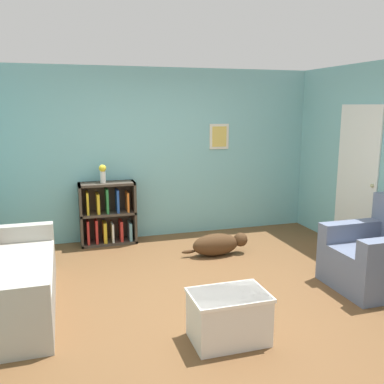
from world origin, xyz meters
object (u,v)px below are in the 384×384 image
Objects in this scene: couch at (2,281)px; coffee_table at (229,315)px; bookshelf at (108,215)px; recliner_chair at (379,256)px; dog at (218,244)px; vase at (103,173)px.

coffee_table is at bearing -31.92° from couch.
bookshelf is at bearing 56.11° from couch.
recliner_chair is 1.06× the size of dog.
recliner_chair is 3.77× the size of vase.
bookshelf is 1.38× the size of coffee_table.
recliner_chair is at bearing 15.60° from coffee_table.
recliner_chair is at bearing -42.29° from bookshelf.
dog is at bearing 132.06° from recliner_chair.
dog is (-1.36, 1.51, -0.20)m from recliner_chair.
couch is 2.02× the size of recliner_chair.
bookshelf is 1.73m from dog.
couch is 4.06m from recliner_chair.
dog is at bearing 71.87° from coffee_table.
dog is at bearing 18.12° from couch.
recliner_chair is 1.49× the size of coffee_table.
dog is at bearing -35.55° from bookshelf.
couch is 7.60× the size of vase.
bookshelf is 3.48× the size of vase.
bookshelf is at bearing 21.41° from vase.
couch is 2.33m from vase.
coffee_table is at bearing -164.40° from recliner_chair.
bookshelf is 0.65m from vase.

